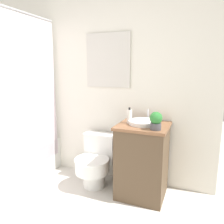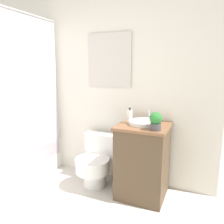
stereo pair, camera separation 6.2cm
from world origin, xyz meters
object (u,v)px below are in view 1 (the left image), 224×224
(toilet, at_px, (96,161))
(potted_plant, at_px, (156,120))
(soap_bottle, at_px, (129,116))
(sink, at_px, (144,122))

(toilet, distance_m, potted_plant, 0.96)
(soap_bottle, bearing_deg, sink, 3.97)
(toilet, distance_m, sink, 0.78)
(soap_bottle, height_order, potted_plant, potted_plant)
(toilet, xyz_separation_m, potted_plant, (0.73, -0.16, 0.60))
(sink, height_order, soap_bottle, soap_bottle)
(toilet, bearing_deg, potted_plant, -12.12)
(soap_bottle, relative_size, potted_plant, 0.97)
(toilet, bearing_deg, sink, 1.71)
(toilet, xyz_separation_m, soap_bottle, (0.41, 0.01, 0.59))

